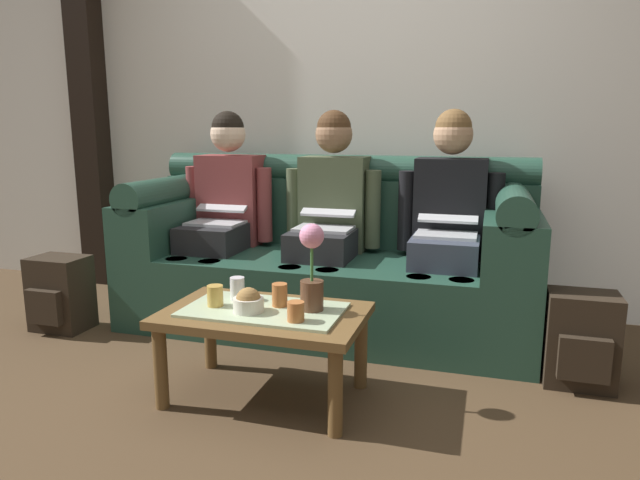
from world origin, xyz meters
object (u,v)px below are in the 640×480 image
Objects in this scene: couch at (329,261)px; cup_far_left at (215,296)px; person_right at (448,217)px; cup_far_center at (296,311)px; snack_bowl at (248,302)px; cup_near_right at (280,295)px; cup_near_left at (237,288)px; coffee_table at (264,323)px; person_middle at (329,211)px; backpack_left at (60,294)px; backpack_right at (581,340)px; flower_vase at (312,268)px; person_left at (223,207)px.

cup_far_left is (-0.21, -1.00, 0.06)m from couch.
person_right is 1.21m from cup_far_center.
cup_far_center is 0.88× the size of cup_far_left.
snack_bowl reaches higher than cup_near_right.
cup_near_left is (-0.15, -0.90, 0.07)m from couch.
coffee_table is 0.21m from cup_near_left.
person_middle reaches higher than snack_bowl.
backpack_left is at bearing -158.99° from couch.
backpack_left is at bearing -178.33° from backpack_right.
snack_bowl is 1.25× the size of cup_near_left.
person_right reaches higher than flower_vase.
coffee_table is 0.23m from cup_far_left.
person_right is at bearing 47.66° from cup_near_left.
backpack_left is (-1.42, 0.43, -0.12)m from coffee_table.
person_middle reaches higher than flower_vase.
cup_far_center is at bearing -80.65° from person_middle.
person_left reaches higher than cup_near_right.
person_right is 2.19m from backpack_left.
flower_vase is 4.07× the size of cup_far_left.
person_middle is 1.44m from backpack_right.
person_middle is at bearing 93.26° from cup_near_right.
cup_far_left is at bearing -130.78° from person_right.
backpack_left is at bearing -165.39° from person_right.
cup_near_left is (-0.15, -0.89, -0.22)m from person_middle.
person_middle is 1.06m from snack_bowl.
coffee_table is (0.66, -0.97, -0.33)m from person_left.
person_right is at bearing 49.22° from cup_far_left.
flower_vase reaches higher than backpack_left.
snack_bowl is (0.62, -1.03, -0.23)m from person_left.
coffee_table is at bearing 53.37° from snack_bowl.
cup_near_right reaches higher than backpack_left.
person_right is 1.47× the size of coffee_table.
backpack_right is at bearing 1.67° from backpack_left.
couch is at bearing 101.79° from flower_vase.
couch is 22.78× the size of cup_near_left.
person_middle is at bearing 99.35° from cup_far_center.
cup_near_right reaches higher than backpack_right.
person_right is 3.43× the size of flower_vase.
cup_near_right is at bearing 42.68° from coffee_table.
couch is 18.20× the size of snack_bowl.
person_middle is (0.66, -0.00, 0.00)m from person_left.
flower_vase is 3.72× the size of cup_near_right.
cup_near_left reaches higher than backpack_right.
cup_near_right is 0.23× the size of backpack_left.
cup_near_right is (0.09, 0.10, 0.01)m from snack_bowl.
cup_far_left is at bearing -65.64° from person_left.
person_left and person_right have the same top height.
couch is at bearing 87.68° from snack_bowl.
flower_vase is at bearing 9.59° from cup_far_left.
backpack_left is (-1.42, -0.54, -0.45)m from person_middle.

